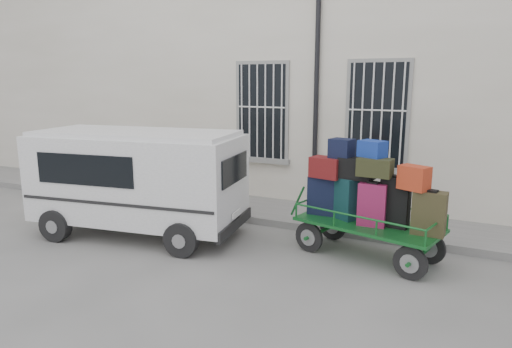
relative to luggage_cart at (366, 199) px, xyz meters
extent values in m
plane|color=#62625D|center=(-2.65, -0.55, -1.02)|extent=(80.00, 80.00, 0.00)
cube|color=beige|center=(-2.65, 4.95, 1.98)|extent=(24.00, 5.00, 6.00)
cylinder|color=black|center=(-1.70, 2.37, 1.78)|extent=(0.11, 0.11, 5.60)
cube|color=black|center=(-3.05, 2.43, 1.23)|extent=(1.20, 0.08, 2.20)
cube|color=gray|center=(-3.05, 2.41, 0.07)|extent=(1.45, 0.22, 0.12)
cube|color=black|center=(-0.35, 2.43, 1.23)|extent=(1.20, 0.08, 2.20)
cube|color=gray|center=(-0.35, 2.41, 0.07)|extent=(1.45, 0.22, 0.12)
cube|color=slate|center=(-2.65, 1.65, -0.95)|extent=(24.00, 1.70, 0.15)
cylinder|color=black|center=(-0.93, -0.18, -0.76)|extent=(0.54, 0.19, 0.54)
cylinder|color=gray|center=(-0.93, -0.18, -0.76)|extent=(0.31, 0.17, 0.30)
cylinder|color=black|center=(-0.73, 0.61, -0.76)|extent=(0.54, 0.19, 0.54)
cylinder|color=gray|center=(-0.73, 0.61, -0.76)|extent=(0.31, 0.17, 0.30)
cylinder|color=black|center=(0.84, -0.63, -0.76)|extent=(0.54, 0.19, 0.54)
cylinder|color=gray|center=(0.84, -0.63, -0.76)|extent=(0.31, 0.17, 0.30)
cylinder|color=black|center=(1.04, 0.16, -0.76)|extent=(0.54, 0.19, 0.54)
cylinder|color=gray|center=(1.04, 0.16, -0.76)|extent=(0.31, 0.17, 0.30)
cube|color=#166025|center=(0.05, -0.01, -0.43)|extent=(2.55, 1.62, 0.05)
cylinder|color=#166025|center=(-1.35, 0.34, -0.27)|extent=(0.31, 0.12, 0.60)
cube|color=black|center=(-0.81, 0.19, -0.06)|extent=(0.50, 0.31, 0.69)
cube|color=black|center=(-0.81, 0.19, 0.30)|extent=(0.23, 0.20, 0.03)
cube|color=#0C292C|center=(-0.39, 0.09, -0.04)|extent=(0.56, 0.49, 0.73)
cube|color=black|center=(-0.39, 0.09, 0.34)|extent=(0.22, 0.19, 0.03)
cube|color=maroon|center=(0.13, -0.13, -0.05)|extent=(0.45, 0.24, 0.72)
cube|color=black|center=(0.13, -0.13, 0.33)|extent=(0.20, 0.16, 0.03)
cube|color=black|center=(0.47, -0.03, 0.01)|extent=(0.48, 0.30, 0.83)
cube|color=black|center=(0.47, -0.03, 0.44)|extent=(0.20, 0.16, 0.03)
cube|color=#323119|center=(1.02, -0.20, -0.06)|extent=(0.51, 0.31, 0.69)
cube|color=black|center=(1.02, -0.20, 0.30)|extent=(0.23, 0.18, 0.03)
cube|color=#5C1215|center=(-0.74, 0.12, 0.46)|extent=(0.61, 0.45, 0.36)
cube|color=black|center=(-0.20, 0.07, 0.50)|extent=(0.62, 0.42, 0.35)
cube|color=black|center=(0.13, -0.10, 0.57)|extent=(0.57, 0.35, 0.30)
cube|color=#9E411C|center=(0.76, -0.18, 0.47)|extent=(0.52, 0.44, 0.38)
cube|color=black|center=(-0.49, 0.15, 0.81)|extent=(0.45, 0.39, 0.33)
cube|color=navy|center=(0.06, 0.01, 0.86)|extent=(0.49, 0.44, 0.27)
cube|color=silver|center=(-4.25, -0.71, 0.13)|extent=(4.16, 2.26, 1.62)
cube|color=silver|center=(-4.25, -0.71, 0.98)|extent=(3.97, 2.10, 0.09)
cube|color=black|center=(-6.19, -0.99, 0.44)|extent=(0.37, 1.49, 0.68)
cube|color=black|center=(-4.66, -1.64, 0.40)|extent=(1.97, 0.32, 0.56)
cube|color=black|center=(-2.28, -0.43, 0.40)|extent=(0.21, 1.25, 0.50)
cube|color=black|center=(-2.29, -0.43, -0.64)|extent=(0.33, 1.66, 0.20)
cube|color=white|center=(-2.25, -0.42, -0.43)|extent=(0.08, 0.38, 0.11)
cylinder|color=black|center=(-5.42, -1.72, -0.72)|extent=(0.63, 0.28, 0.61)
cylinder|color=black|center=(-5.66, -0.08, -0.72)|extent=(0.63, 0.28, 0.61)
cylinder|color=black|center=(-2.84, -1.35, -0.72)|extent=(0.63, 0.28, 0.61)
cylinder|color=black|center=(-3.07, 0.29, -0.72)|extent=(0.63, 0.28, 0.61)
camera|label=1|loc=(1.50, -7.50, 1.97)|focal=32.00mm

